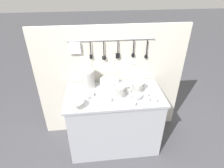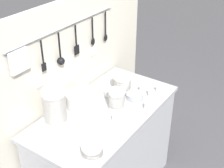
% 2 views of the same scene
% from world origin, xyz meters
% --- Properties ---
extents(ground_plane, '(20.00, 20.00, 0.00)m').
position_xyz_m(ground_plane, '(0.00, 0.00, 0.00)').
color(ground_plane, '#424247').
extents(counter, '(1.21, 0.63, 0.86)m').
position_xyz_m(counter, '(0.00, 0.00, 0.43)').
color(counter, '#9EA0A8').
rests_on(counter, ground).
extents(back_wall, '(2.01, 0.09, 1.61)m').
position_xyz_m(back_wall, '(-0.00, 0.35, 0.81)').
color(back_wall, beige).
rests_on(back_wall, ground).
extents(bowl_stack_nested_right, '(0.12, 0.12, 0.16)m').
position_xyz_m(bowl_stack_nested_right, '(0.07, -0.06, 0.94)').
color(bowl_stack_nested_right, white).
rests_on(bowl_stack_nested_right, counter).
extents(bowl_stack_short_front, '(0.13, 0.13, 0.09)m').
position_xyz_m(bowl_stack_short_front, '(-0.43, -0.21, 0.90)').
color(bowl_stack_short_front, white).
rests_on(bowl_stack_short_front, counter).
extents(bowl_stack_tall_left, '(0.14, 0.14, 0.13)m').
position_xyz_m(bowl_stack_tall_left, '(0.30, 0.04, 0.93)').
color(bowl_stack_tall_left, white).
rests_on(bowl_stack_tall_left, counter).
extents(bowl_stack_wide_centre, '(0.16, 0.16, 0.26)m').
position_xyz_m(bowl_stack_wide_centre, '(-0.31, 0.19, 0.99)').
color(bowl_stack_wide_centre, white).
rests_on(bowl_stack_wide_centre, counter).
extents(plate_stack, '(0.24, 0.24, 0.11)m').
position_xyz_m(plate_stack, '(-0.04, 0.17, 0.91)').
color(plate_stack, white).
rests_on(plate_stack, counter).
extents(steel_mixing_bowl, '(0.13, 0.13, 0.04)m').
position_xyz_m(steel_mixing_bowl, '(0.26, -0.10, 0.88)').
color(steel_mixing_bowl, '#93969E').
rests_on(steel_mixing_bowl, counter).
extents(cup_edge_far, '(0.05, 0.05, 0.05)m').
position_xyz_m(cup_edge_far, '(0.17, 0.09, 0.88)').
color(cup_edge_far, white).
rests_on(cup_edge_far, counter).
extents(cup_by_caddy, '(0.05, 0.05, 0.05)m').
position_xyz_m(cup_by_caddy, '(0.19, -0.25, 0.88)').
color(cup_by_caddy, white).
rests_on(cup_by_caddy, counter).
extents(cup_beside_plates, '(0.05, 0.05, 0.05)m').
position_xyz_m(cup_beside_plates, '(-0.33, -0.08, 0.88)').
color(cup_beside_plates, white).
rests_on(cup_beside_plates, counter).
extents(cup_edge_near, '(0.05, 0.05, 0.05)m').
position_xyz_m(cup_edge_near, '(-0.07, -0.15, 0.88)').
color(cup_edge_near, white).
rests_on(cup_edge_near, counter).
extents(cup_mid_row, '(0.05, 0.05, 0.05)m').
position_xyz_m(cup_mid_row, '(0.37, -0.11, 0.88)').
color(cup_mid_row, white).
rests_on(cup_mid_row, counter).
extents(cup_centre, '(0.05, 0.05, 0.05)m').
position_xyz_m(cup_centre, '(0.36, -0.19, 0.88)').
color(cup_centre, white).
rests_on(cup_centre, counter).
extents(cup_front_right, '(0.05, 0.05, 0.05)m').
position_xyz_m(cup_front_right, '(0.18, 0.00, 0.88)').
color(cup_front_right, white).
rests_on(cup_front_right, counter).
extents(cup_front_left, '(0.05, 0.05, 0.05)m').
position_xyz_m(cup_front_left, '(-0.27, -0.02, 0.88)').
color(cup_front_left, white).
rests_on(cup_front_left, counter).
extents(cup_back_left, '(0.05, 0.05, 0.05)m').
position_xyz_m(cup_back_left, '(0.45, -0.22, 0.88)').
color(cup_back_left, white).
rests_on(cup_back_left, counter).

